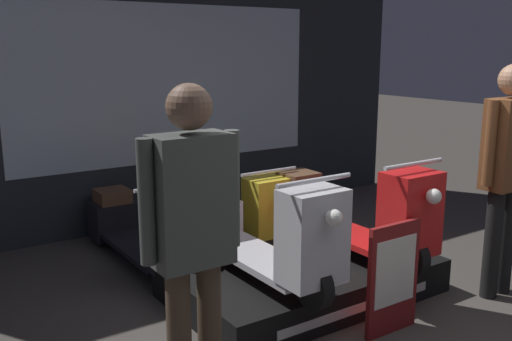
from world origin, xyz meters
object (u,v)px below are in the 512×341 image
object	(u,v)px
price_sign_board	(393,278)
scooter_backrow_0	(140,228)
person_left_browsing	(192,228)
scooter_display_left	(258,233)
scooter_backrow_1	(233,211)
person_right_browsing	(507,163)
scooter_display_right	(350,213)

from	to	relation	value
price_sign_board	scooter_backrow_0	bearing A→B (deg)	113.05
scooter_backrow_0	person_left_browsing	distance (m)	2.40
scooter_display_left	scooter_backrow_1	world-z (taller)	scooter_display_left
person_left_browsing	person_right_browsing	bearing A→B (deg)	-0.00
person_left_browsing	scooter_display_left	bearing A→B (deg)	40.73
scooter_display_right	scooter_backrow_1	size ratio (longest dim) A/B	1.00
scooter_display_right	scooter_backrow_0	bearing A→B (deg)	132.91
person_right_browsing	scooter_backrow_0	bearing A→B (deg)	133.44
scooter_display_right	person_left_browsing	size ratio (longest dim) A/B	0.99
scooter_display_left	scooter_backrow_0	bearing A→B (deg)	104.63
scooter_backrow_1	person_left_browsing	size ratio (longest dim) A/B	0.99
scooter_backrow_1	person_right_browsing	distance (m)	2.58
scooter_backrow_1	price_sign_board	distance (m)	2.19
person_left_browsing	scooter_display_right	bearing A→B (deg)	23.87
scooter_display_left	price_sign_board	world-z (taller)	scooter_display_left
person_right_browsing	scooter_backrow_1	bearing A→B (deg)	116.67
scooter_backrow_1	scooter_backrow_0	bearing A→B (deg)	180.00
scooter_display_left	scooter_display_right	size ratio (longest dim) A/B	1.00
scooter_display_right	scooter_backrow_0	distance (m)	1.90
scooter_display_right	price_sign_board	distance (m)	0.90
scooter_display_right	price_sign_board	bearing A→B (deg)	-113.42
scooter_display_right	person_right_browsing	bearing A→B (deg)	-45.72
scooter_display_right	scooter_backrow_1	world-z (taller)	scooter_display_right
person_left_browsing	price_sign_board	xyz separation A→B (m)	(1.54, 0.03, -0.65)
scooter_display_left	scooter_display_right	xyz separation A→B (m)	(0.92, 0.00, 0.00)
person_left_browsing	person_right_browsing	world-z (taller)	person_right_browsing
scooter_backrow_1	price_sign_board	xyz separation A→B (m)	(-0.05, -2.18, 0.06)
scooter_backrow_0	person_left_browsing	world-z (taller)	person_left_browsing
scooter_backrow_0	price_sign_board	xyz separation A→B (m)	(0.93, -2.18, 0.06)
scooter_display_left	scooter_backrow_0	world-z (taller)	scooter_display_left
scooter_backrow_0	person_left_browsing	size ratio (longest dim) A/B	0.99
scooter_backrow_0	scooter_backrow_1	world-z (taller)	same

